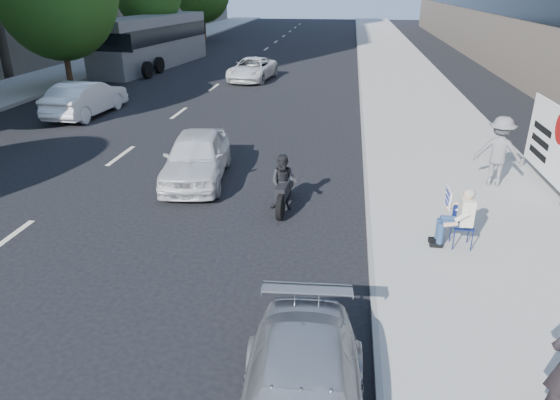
% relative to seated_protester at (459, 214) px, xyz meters
% --- Properties ---
extents(ground, '(160.00, 160.00, 0.00)m').
position_rel_seated_protester_xyz_m(ground, '(-3.19, -2.84, -0.87)').
color(ground, black).
rests_on(ground, ground).
extents(near_sidewalk, '(5.00, 120.00, 0.15)m').
position_rel_seated_protester_xyz_m(near_sidewalk, '(0.81, 17.16, -0.80)').
color(near_sidewalk, '#9C9A92').
rests_on(near_sidewalk, ground).
extents(far_sidewalk, '(4.50, 120.00, 0.15)m').
position_rel_seated_protester_xyz_m(far_sidewalk, '(-19.94, 17.16, -0.80)').
color(far_sidewalk, '#9C9A92').
rests_on(far_sidewalk, ground).
extents(seated_protester, '(0.83, 1.11, 1.31)m').
position_rel_seated_protester_xyz_m(seated_protester, '(0.00, 0.00, 0.00)').
color(seated_protester, navy).
rests_on(seated_protester, near_sidewalk).
extents(jogger, '(1.37, 1.02, 1.89)m').
position_rel_seated_protester_xyz_m(jogger, '(1.70, 3.75, 0.22)').
color(jogger, slate).
rests_on(jogger, near_sidewalk).
extents(protest_banner, '(0.08, 3.06, 2.20)m').
position_rel_seated_protester_xyz_m(protest_banner, '(2.99, 3.97, 0.53)').
color(protest_banner, '#4C4C4C').
rests_on(protest_banner, near_sidewalk).
extents(white_sedan_near, '(2.14, 4.25, 1.39)m').
position_rel_seated_protester_xyz_m(white_sedan_near, '(-6.55, 3.38, -0.18)').
color(white_sedan_near, silver).
rests_on(white_sedan_near, ground).
extents(white_sedan_mid, '(1.84, 4.55, 1.47)m').
position_rel_seated_protester_xyz_m(white_sedan_mid, '(-13.45, 10.25, -0.14)').
color(white_sedan_mid, white).
rests_on(white_sedan_mid, ground).
extents(white_sedan_far, '(2.61, 4.78, 1.27)m').
position_rel_seated_protester_xyz_m(white_sedan_far, '(-8.01, 19.67, -0.24)').
color(white_sedan_far, silver).
rests_on(white_sedan_far, ground).
extents(motorcycle, '(0.73, 2.05, 1.42)m').
position_rel_seated_protester_xyz_m(motorcycle, '(-3.83, 1.69, -0.24)').
color(motorcycle, black).
rests_on(motorcycle, ground).
extents(bus, '(4.01, 12.30, 3.30)m').
position_rel_seated_protester_xyz_m(bus, '(-15.59, 23.91, 0.76)').
color(bus, slate).
rests_on(bus, ground).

